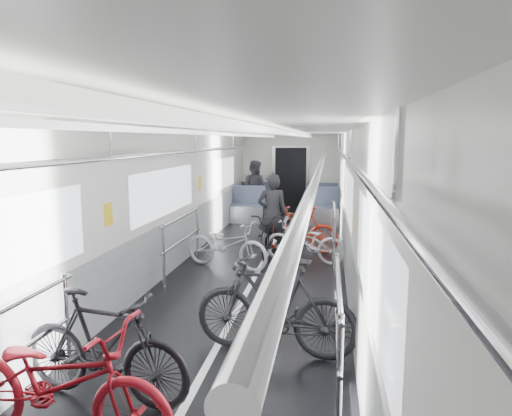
# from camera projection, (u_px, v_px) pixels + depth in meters

# --- Properties ---
(car_shell) EXTENTS (3.02, 14.01, 2.41)m
(car_shell) POSITION_uv_depth(u_px,v_px,m) (269.00, 197.00, 9.03)
(car_shell) COLOR black
(car_shell) RESTS_ON ground
(bike_left_near) EXTENTS (1.95, 0.86, 0.99)m
(bike_left_near) POSITION_uv_depth(u_px,v_px,m) (57.00, 382.00, 3.33)
(bike_left_near) COLOR #B51622
(bike_left_near) RESTS_ON floor
(bike_left_mid) EXTENTS (1.70, 0.72, 0.99)m
(bike_left_mid) POSITION_uv_depth(u_px,v_px,m) (104.00, 346.00, 3.91)
(bike_left_mid) COLOR black
(bike_left_mid) RESTS_ON floor
(bike_left_far) EXTENTS (1.70, 1.02, 0.84)m
(bike_left_far) POSITION_uv_depth(u_px,v_px,m) (227.00, 244.00, 8.02)
(bike_left_far) COLOR #BCBCC1
(bike_left_far) RESTS_ON floor
(bike_right_near) EXTENTS (1.80, 0.72, 1.05)m
(bike_right_near) POSITION_uv_depth(u_px,v_px,m) (275.00, 306.00, 4.77)
(bike_right_near) COLOR black
(bike_right_near) RESTS_ON floor
(bike_right_mid) EXTENTS (1.59, 0.85, 0.79)m
(bike_right_mid) POSITION_uv_depth(u_px,v_px,m) (304.00, 241.00, 8.37)
(bike_right_mid) COLOR #BAB9BF
(bike_right_mid) RESTS_ON floor
(bike_right_far) EXTENTS (1.62, 0.79, 0.94)m
(bike_right_far) POSITION_uv_depth(u_px,v_px,m) (300.00, 229.00, 9.17)
(bike_right_far) COLOR #B62816
(bike_right_far) RESTS_ON floor
(bike_aisle) EXTENTS (0.61, 1.65, 0.86)m
(bike_aisle) POSITION_uv_depth(u_px,v_px,m) (269.00, 234.00, 8.91)
(bike_aisle) COLOR black
(bike_aisle) RESTS_ON floor
(person_standing) EXTENTS (0.62, 0.44, 1.60)m
(person_standing) POSITION_uv_depth(u_px,v_px,m) (272.00, 214.00, 8.94)
(person_standing) COLOR black
(person_standing) RESTS_ON floor
(person_seated) EXTENTS (0.96, 0.85, 1.66)m
(person_seated) POSITION_uv_depth(u_px,v_px,m) (254.00, 189.00, 13.26)
(person_seated) COLOR #332F37
(person_seated) RESTS_ON floor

